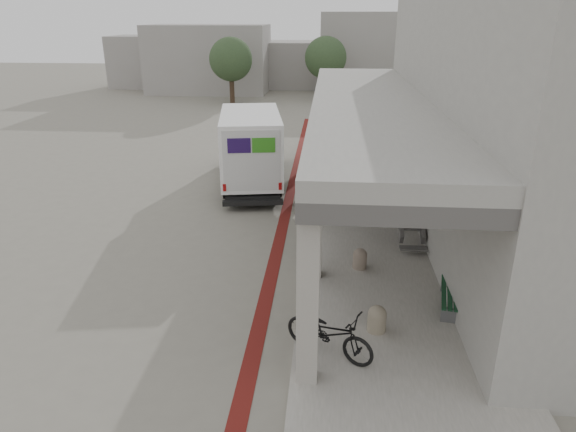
# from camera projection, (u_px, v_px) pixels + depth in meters

# --- Properties ---
(ground) EXTENTS (120.00, 120.00, 0.00)m
(ground) POSITION_uv_depth(u_px,v_px,m) (229.00, 285.00, 12.83)
(ground) COLOR slate
(ground) RESTS_ON ground
(bike_lane_stripe) EXTENTS (0.35, 40.00, 0.01)m
(bike_lane_stripe) POSITION_uv_depth(u_px,v_px,m) (277.00, 252.00, 14.61)
(bike_lane_stripe) COLOR #601713
(bike_lane_stripe) RESTS_ON ground
(sidewalk) EXTENTS (4.40, 28.00, 0.12)m
(sidewalk) POSITION_uv_depth(u_px,v_px,m) (391.00, 289.00, 12.51)
(sidewalk) COLOR gray
(sidewalk) RESTS_ON ground
(transit_building) EXTENTS (7.60, 17.00, 7.00)m
(transit_building) POSITION_uv_depth(u_px,v_px,m) (479.00, 119.00, 15.25)
(transit_building) COLOR gray
(transit_building) RESTS_ON ground
(distant_backdrop) EXTENTS (28.00, 10.00, 6.50)m
(distant_backdrop) POSITION_uv_depth(u_px,v_px,m) (271.00, 58.00, 45.32)
(distant_backdrop) COLOR gray
(distant_backdrop) RESTS_ON ground
(tree_left) EXTENTS (3.20, 3.20, 4.80)m
(tree_left) POSITION_uv_depth(u_px,v_px,m) (231.00, 59.00, 38.00)
(tree_left) COLOR #38281C
(tree_left) RESTS_ON ground
(tree_mid) EXTENTS (3.20, 3.20, 4.80)m
(tree_mid) POSITION_uv_depth(u_px,v_px,m) (326.00, 58.00, 39.33)
(tree_mid) COLOR #38281C
(tree_mid) RESTS_ON ground
(tree_right) EXTENTS (3.20, 3.20, 4.80)m
(tree_right) POSITION_uv_depth(u_px,v_px,m) (434.00, 60.00, 37.82)
(tree_right) COLOR #38281C
(tree_right) RESTS_ON ground
(fedex_truck) EXTENTS (3.13, 7.09, 2.92)m
(fedex_truck) POSITION_uv_depth(u_px,v_px,m) (251.00, 144.00, 20.09)
(fedex_truck) COLOR black
(fedex_truck) RESTS_ON ground
(bench) EXTENTS (0.65, 1.65, 0.38)m
(bench) POSITION_uv_depth(u_px,v_px,m) (449.00, 295.00, 11.58)
(bench) COLOR slate
(bench) RESTS_ON sidewalk
(bollard_near) EXTENTS (0.39, 0.39, 0.58)m
(bollard_near) POSITION_uv_depth(u_px,v_px,m) (377.00, 318.00, 10.67)
(bollard_near) COLOR gray
(bollard_near) RESTS_ON sidewalk
(bollard_far) EXTENTS (0.37, 0.37, 0.55)m
(bollard_far) POSITION_uv_depth(u_px,v_px,m) (360.00, 258.00, 13.34)
(bollard_far) COLOR gray
(bollard_far) RESTS_ON sidewalk
(utility_cabinet) EXTENTS (0.53, 0.68, 1.08)m
(utility_cabinet) POSITION_uv_depth(u_px,v_px,m) (411.00, 210.00, 15.88)
(utility_cabinet) COLOR slate
(utility_cabinet) RESTS_ON sidewalk
(bicycle_black) EXTENTS (1.96, 1.47, 0.99)m
(bicycle_black) POSITION_uv_depth(u_px,v_px,m) (329.00, 333.00, 9.84)
(bicycle_black) COLOR black
(bicycle_black) RESTS_ON sidewalk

